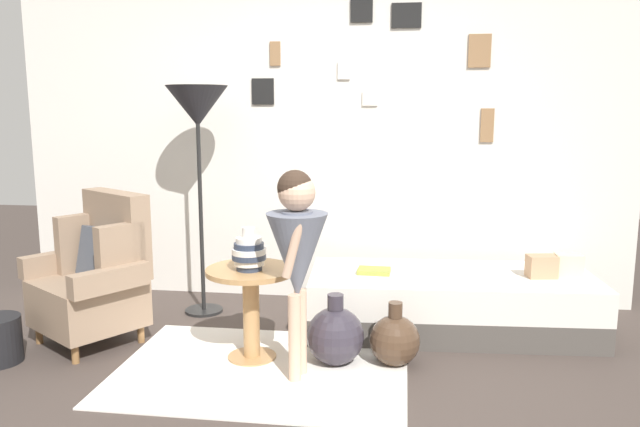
# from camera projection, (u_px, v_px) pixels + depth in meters

# --- Properties ---
(ground_plane) EXTENTS (12.00, 12.00, 0.00)m
(ground_plane) POSITION_uv_depth(u_px,v_px,m) (265.00, 409.00, 3.12)
(ground_plane) COLOR #423833
(gallery_wall) EXTENTS (4.80, 0.12, 2.60)m
(gallery_wall) POSITION_uv_depth(u_px,v_px,m) (319.00, 135.00, 4.80)
(gallery_wall) COLOR silver
(gallery_wall) RESTS_ON ground
(rug) EXTENTS (1.68, 1.22, 0.01)m
(rug) POSITION_uv_depth(u_px,v_px,m) (262.00, 369.00, 3.59)
(rug) COLOR silver
(rug) RESTS_ON ground
(armchair) EXTENTS (0.90, 0.85, 0.97)m
(armchair) POSITION_uv_depth(u_px,v_px,m) (97.00, 275.00, 3.98)
(armchair) COLOR olive
(armchair) RESTS_ON ground
(daybed) EXTENTS (1.95, 0.91, 0.40)m
(daybed) POSITION_uv_depth(u_px,v_px,m) (450.00, 302.00, 4.20)
(daybed) COLOR #4C4742
(daybed) RESTS_ON ground
(pillow_head) EXTENTS (0.17, 0.12, 0.15)m
(pillow_head) POSITION_uv_depth(u_px,v_px,m) (568.00, 265.00, 4.10)
(pillow_head) COLOR beige
(pillow_head) RESTS_ON daybed
(pillow_mid) EXTENTS (0.20, 0.15, 0.15)m
(pillow_mid) POSITION_uv_depth(u_px,v_px,m) (542.00, 266.00, 4.06)
(pillow_mid) COLOR tan
(pillow_mid) RESTS_ON daybed
(side_table) EXTENTS (0.53, 0.53, 0.57)m
(side_table) POSITION_uv_depth(u_px,v_px,m) (251.00, 295.00, 3.68)
(side_table) COLOR tan
(side_table) RESTS_ON ground
(vase_striped) EXTENTS (0.20, 0.20, 0.26)m
(vase_striped) POSITION_uv_depth(u_px,v_px,m) (249.00, 253.00, 3.60)
(vase_striped) COLOR #2D384C
(vase_striped) RESTS_ON side_table
(floor_lamp) EXTENTS (0.44, 0.44, 1.67)m
(floor_lamp) POSITION_uv_depth(u_px,v_px,m) (198.00, 114.00, 4.37)
(floor_lamp) COLOR black
(floor_lamp) RESTS_ON ground
(person_child) EXTENTS (0.34, 0.34, 1.18)m
(person_child) POSITION_uv_depth(u_px,v_px,m) (297.00, 247.00, 3.35)
(person_child) COLOR #D8AD8E
(person_child) RESTS_ON ground
(book_on_daybed) EXTENTS (0.23, 0.17, 0.03)m
(book_on_daybed) POSITION_uv_depth(u_px,v_px,m) (374.00, 271.00, 4.18)
(book_on_daybed) COLOR #92993E
(book_on_daybed) RESTS_ON daybed
(demijohn_near) EXTENTS (0.34, 0.34, 0.43)m
(demijohn_near) POSITION_uv_depth(u_px,v_px,m) (335.00, 336.00, 3.64)
(demijohn_near) COLOR #332D38
(demijohn_near) RESTS_ON ground
(demijohn_far) EXTENTS (0.30, 0.30, 0.39)m
(demijohn_far) POSITION_uv_depth(u_px,v_px,m) (395.00, 340.00, 3.63)
(demijohn_far) COLOR #473323
(demijohn_far) RESTS_ON ground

